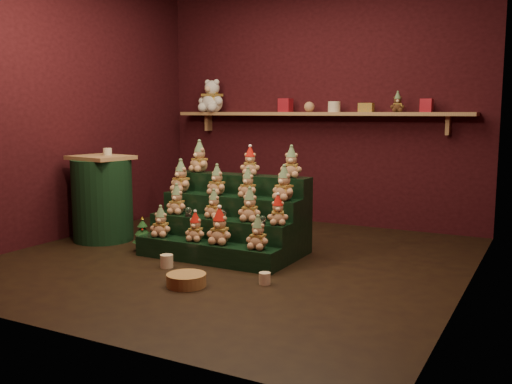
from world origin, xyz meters
The scene contains 41 objects.
ground centered at (0.00, 0.00, 0.00)m, with size 4.00×4.00×0.00m, color black.
back_wall centered at (0.00, 2.05, 1.40)m, with size 4.00×0.10×2.80m, color black.
front_wall centered at (0.00, -2.05, 1.40)m, with size 4.00×0.10×2.80m, color black.
left_wall centered at (-2.05, 0.00, 1.40)m, with size 0.10×4.00×2.80m, color black.
right_wall centered at (2.05, 0.00, 1.40)m, with size 0.10×4.00×2.80m, color black.
back_shelf centered at (0.00, 1.87, 1.29)m, with size 3.60×0.26×0.24m.
riser_tier_front centered at (-0.16, -0.21, 0.09)m, with size 1.40×0.22×0.18m, color black.
riser_tier_midfront centered at (-0.16, 0.01, 0.18)m, with size 1.40×0.22×0.36m, color black.
riser_tier_midback centered at (-0.16, 0.23, 0.27)m, with size 1.40×0.22×0.54m, color black.
riser_tier_back centered at (-0.16, 0.45, 0.36)m, with size 1.40×0.22×0.72m, color black.
teddy_0 centered at (-0.65, -0.20, 0.32)m, with size 0.20×0.18×0.28m, color tan, non-canonical shape.
teddy_1 centered at (-0.27, -0.20, 0.31)m, with size 0.18×0.16×0.26m, color tan, non-canonical shape.
teddy_2 centered at (-0.02, -0.20, 0.34)m, with size 0.22×0.20×0.31m, color tan, non-canonical shape.
teddy_3 centered at (0.37, -0.21, 0.32)m, with size 0.20×0.18×0.28m, color tan, non-canonical shape.
teddy_4 centered at (-0.63, 0.02, 0.50)m, with size 0.20×0.18×0.28m, color tan, non-canonical shape.
teddy_5 centered at (-0.21, 0.01, 0.49)m, with size 0.18×0.16×0.26m, color tan, non-canonical shape.
teddy_6 centered at (0.16, 0.02, 0.51)m, with size 0.21×0.19×0.29m, color tan, non-canonical shape.
teddy_7 centered at (0.45, 0.00, 0.49)m, with size 0.18×0.16×0.25m, color tan, non-canonical shape.
teddy_8 centered at (-0.72, 0.22, 0.70)m, with size 0.22×0.20×0.31m, color tan, non-canonical shape.
teddy_9 centered at (-0.30, 0.22, 0.68)m, with size 0.20×0.18×0.28m, color tan, non-canonical shape.
teddy_10 centered at (0.04, 0.21, 0.67)m, with size 0.19×0.17×0.27m, color tan, non-canonical shape.
teddy_11 centered at (0.40, 0.22, 0.69)m, with size 0.22×0.19×0.30m, color tan, non-canonical shape.
teddy_12 centered at (-0.66, 0.46, 0.87)m, with size 0.22×0.20×0.31m, color tan, non-canonical shape.
teddy_13 centered at (-0.07, 0.46, 0.85)m, with size 0.19×0.17×0.27m, color tan, non-canonical shape.
teddy_14 centered at (0.37, 0.45, 0.86)m, with size 0.20×0.18×0.28m, color tan, non-canonical shape.
snow_globe_a centered at (-0.45, -0.05, 0.40)m, with size 0.07×0.07×0.09m.
snow_globe_b centered at (-0.08, -0.05, 0.41)m, with size 0.07×0.07×0.09m.
snow_globe_c centered at (0.33, -0.05, 0.40)m, with size 0.06×0.06×0.08m.
side_table centered at (-1.58, 0.03, 0.43)m, with size 0.63×0.61×0.88m.
table_ornament centered at (-1.58, 0.13, 0.92)m, with size 0.09×0.09×0.07m, color beige.
mini_christmas_tree centered at (-0.91, -0.15, 0.16)m, with size 0.20×0.20×0.34m.
mug_left centered at (-0.36, -0.52, 0.06)m, with size 0.11×0.11×0.11m, color beige.
mug_right centered at (0.60, -0.55, 0.05)m, with size 0.09×0.09×0.09m, color beige.
wicker_basket centered at (0.10, -0.87, 0.05)m, with size 0.31×0.31×0.10m, color #98673D.
white_bear centered at (-1.37, 1.84, 1.58)m, with size 0.37×0.33×0.51m, color silver, non-canonical shape.
brown_bear centered at (0.98, 1.84, 1.43)m, with size 0.15×0.14×0.21m, color #4A2F18, non-canonical shape.
gift_tin_red_a centered at (-0.35, 1.85, 1.40)m, with size 0.14×0.14×0.16m, color maroon.
gift_tin_cream centered at (0.26, 1.85, 1.38)m, with size 0.14×0.14×0.12m, color beige.
gift_tin_red_b centered at (1.29, 1.85, 1.39)m, with size 0.12×0.12×0.14m, color maroon.
shelf_plush_ball centered at (-0.05, 1.85, 1.38)m, with size 0.12×0.12×0.12m, color tan.
scarf_gift_box centered at (0.63, 1.85, 1.37)m, with size 0.16×0.10×0.10m, color #C86A1C.
Camera 1 is at (2.55, -4.35, 1.33)m, focal length 40.00 mm.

